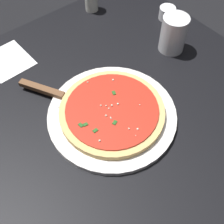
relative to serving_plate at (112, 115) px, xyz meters
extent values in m
plane|color=black|center=(-0.01, 0.01, -0.74)|extent=(5.00, 5.00, 0.00)
cube|color=black|center=(0.40, -0.40, -0.39)|extent=(0.06, 0.06, 0.71)
cube|color=black|center=(-0.01, 0.01, -0.02)|extent=(0.95, 0.95, 0.03)
cylinder|color=white|center=(0.00, 0.00, 0.00)|extent=(0.32, 0.32, 0.01)
cylinder|color=#DBB26B|center=(0.00, 0.00, 0.02)|extent=(0.26, 0.26, 0.02)
cylinder|color=red|center=(0.00, 0.00, 0.03)|extent=(0.23, 0.23, 0.00)
sphere|color=#EFEACC|center=(0.07, -0.06, 0.03)|extent=(0.01, 0.01, 0.01)
sphere|color=#EFEACC|center=(0.02, 0.02, 0.03)|extent=(0.00, 0.00, 0.00)
sphere|color=#EFEACC|center=(-0.08, -0.01, 0.03)|extent=(0.00, 0.00, 0.00)
sphere|color=#EFEACC|center=(-0.05, 0.08, 0.03)|extent=(0.01, 0.01, 0.01)
sphere|color=#EFEACC|center=(-0.02, 0.02, 0.03)|extent=(0.00, 0.00, 0.00)
sphere|color=#EFEACC|center=(0.11, 0.00, 0.03)|extent=(0.00, 0.00, 0.00)
sphere|color=#EFEACC|center=(0.00, 0.01, 0.03)|extent=(0.00, 0.00, 0.00)
sphere|color=#EFEACC|center=(-0.09, 0.01, 0.03)|extent=(0.00, 0.00, 0.00)
sphere|color=#EFEACC|center=(0.02, 0.01, 0.03)|extent=(0.00, 0.00, 0.00)
sphere|color=#EFEACC|center=(-0.07, 0.01, 0.03)|extent=(0.00, 0.00, 0.00)
sphere|color=#EFEACC|center=(-0.03, -0.06, 0.03)|extent=(0.00, 0.00, 0.00)
sphere|color=#EFEACC|center=(0.01, -0.01, 0.03)|extent=(0.00, 0.00, 0.00)
sphere|color=#EFEACC|center=(-0.01, 0.02, 0.03)|extent=(0.01, 0.01, 0.01)
sphere|color=#EFEACC|center=(-0.02, 0.02, 0.03)|extent=(0.00, 0.00, 0.00)
sphere|color=#EFEACC|center=(0.00, -0.02, 0.03)|extent=(0.01, 0.01, 0.01)
cube|color=#23561E|center=(0.00, 0.08, 0.03)|extent=(0.01, 0.01, 0.00)
cube|color=#23561E|center=(-0.04, 0.02, 0.03)|extent=(0.01, 0.01, 0.00)
cube|color=#23561E|center=(0.04, -0.03, 0.03)|extent=(0.01, 0.01, 0.00)
cube|color=#23561E|center=(0.01, 0.09, 0.03)|extent=(0.01, 0.01, 0.00)
cube|color=#23561E|center=(-0.03, 0.07, 0.03)|extent=(0.01, 0.01, 0.00)
cube|color=silver|center=(0.08, 0.04, 0.01)|extent=(0.11, 0.11, 0.00)
cube|color=brown|center=(0.17, 0.10, 0.01)|extent=(0.12, 0.08, 0.01)
cylinder|color=silver|center=(0.09, -0.30, 0.05)|extent=(0.08, 0.08, 0.11)
cylinder|color=silver|center=(0.20, -0.39, 0.01)|extent=(0.05, 0.05, 0.04)
cube|color=white|center=(0.35, 0.11, -0.01)|extent=(0.14, 0.12, 0.00)
cylinder|color=silver|center=(0.39, -0.23, 0.02)|extent=(0.04, 0.04, 0.06)
camera|label=1|loc=(-0.34, 0.27, 0.61)|focal=47.51mm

